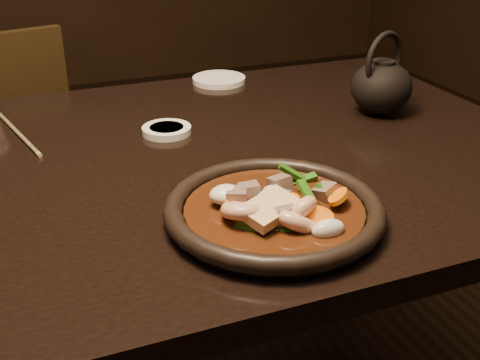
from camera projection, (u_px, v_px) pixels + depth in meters
name	position (u px, v px, depth m)	size (l,w,h in m)	color
table	(112.00, 207.00, 1.04)	(1.60, 0.90, 0.75)	black
plate	(274.00, 211.00, 0.84)	(0.31, 0.31, 0.03)	black
stirfry	(275.00, 209.00, 0.83)	(0.21, 0.18, 0.06)	#351809
soy_dish	(167.00, 130.00, 1.15)	(0.09, 0.09, 0.01)	white
saucer_right	(219.00, 80.00, 1.44)	(0.13, 0.13, 0.01)	white
chopsticks	(17.00, 132.00, 1.14)	(0.07, 0.26, 0.01)	tan
teapot	(382.00, 84.00, 1.22)	(0.15, 0.12, 0.17)	black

